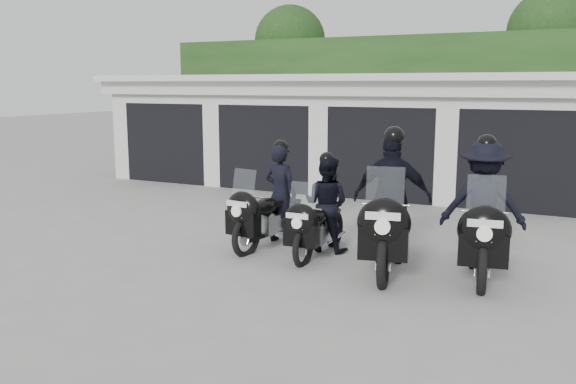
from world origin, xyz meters
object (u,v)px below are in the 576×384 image
at_px(police_bike_a, 271,203).
at_px(police_bike_c, 391,206).
at_px(police_bike_b, 322,210).
at_px(police_bike_d, 483,213).

xyz_separation_m(police_bike_a, police_bike_c, (2.17, -0.27, 0.19)).
distance_m(police_bike_b, police_bike_c, 1.23).
relative_size(police_bike_a, police_bike_c, 0.86).
height_order(police_bike_b, police_bike_c, police_bike_c).
bearing_deg(police_bike_b, police_bike_c, -9.59).
bearing_deg(police_bike_a, police_bike_b, 2.91).
relative_size(police_bike_a, police_bike_d, 0.90).
distance_m(police_bike_a, police_bike_d, 3.46).
bearing_deg(police_bike_d, police_bike_a, 171.54).
distance_m(police_bike_a, police_bike_b, 0.98).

